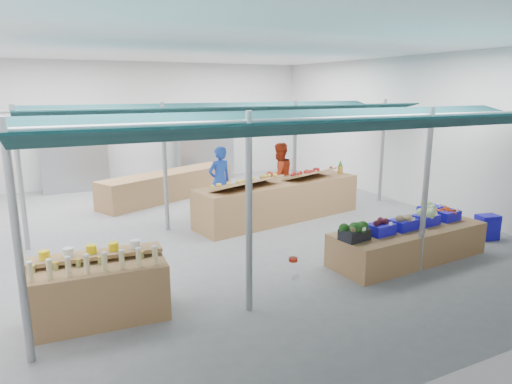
% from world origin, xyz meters
% --- Properties ---
extents(floor, '(13.00, 13.00, 0.00)m').
position_xyz_m(floor, '(0.00, 0.00, 0.00)').
color(floor, slate).
rests_on(floor, ground).
extents(hall, '(13.00, 13.00, 13.00)m').
position_xyz_m(hall, '(0.00, 1.44, 2.65)').
color(hall, silver).
rests_on(hall, ground).
extents(pole_grid, '(10.00, 4.60, 3.00)m').
position_xyz_m(pole_grid, '(0.75, -1.75, 1.81)').
color(pole_grid, gray).
rests_on(pole_grid, floor).
extents(awnings, '(9.50, 7.08, 0.30)m').
position_xyz_m(awnings, '(0.75, -1.75, 2.78)').
color(awnings, '#0B272E').
rests_on(awnings, pole_grid).
extents(back_shelving_left, '(2.00, 0.50, 2.00)m').
position_xyz_m(back_shelving_left, '(-2.50, 6.00, 1.00)').
color(back_shelving_left, '#B23F33').
rests_on(back_shelving_left, floor).
extents(back_shelving_right, '(2.00, 0.50, 2.00)m').
position_xyz_m(back_shelving_right, '(2.00, 6.00, 1.00)').
color(back_shelving_right, '#B23F33').
rests_on(back_shelving_right, floor).
extents(bottle_shelf, '(1.94, 1.26, 1.12)m').
position_xyz_m(bottle_shelf, '(-3.05, -3.26, 0.45)').
color(bottle_shelf, olive).
rests_on(bottle_shelf, floor).
extents(veg_counter, '(3.37, 1.32, 0.64)m').
position_xyz_m(veg_counter, '(2.72, -3.48, 0.32)').
color(veg_counter, olive).
rests_on(veg_counter, floor).
extents(fruit_counter, '(4.70, 1.86, 0.98)m').
position_xyz_m(fruit_counter, '(1.84, 0.11, 0.49)').
color(fruit_counter, olive).
rests_on(fruit_counter, floor).
extents(far_counter, '(4.55, 2.73, 0.82)m').
position_xyz_m(far_counter, '(-0.07, 3.59, 0.41)').
color(far_counter, olive).
rests_on(far_counter, floor).
extents(crate_stack, '(0.52, 0.41, 0.56)m').
position_xyz_m(crate_stack, '(5.20, -3.35, 0.28)').
color(crate_stack, '#1711BD').
rests_on(crate_stack, floor).
extents(vendor_left, '(0.73, 0.55, 1.83)m').
position_xyz_m(vendor_left, '(0.64, 1.21, 0.92)').
color(vendor_left, '#1B42B4').
rests_on(vendor_left, floor).
extents(vendor_right, '(1.00, 0.84, 1.83)m').
position_xyz_m(vendor_right, '(2.44, 1.21, 0.92)').
color(vendor_right, '#B43316').
rests_on(vendor_right, floor).
extents(crate_broccoli, '(0.54, 0.43, 0.35)m').
position_xyz_m(crate_broccoli, '(1.30, -3.57, 0.80)').
color(crate_broccoli, black).
rests_on(crate_broccoli, veg_counter).
extents(crate_beets, '(0.54, 0.43, 0.29)m').
position_xyz_m(crate_beets, '(1.94, -3.53, 0.78)').
color(crate_beets, '#1711BD').
rests_on(crate_beets, veg_counter).
extents(crate_celeriac, '(0.54, 0.43, 0.31)m').
position_xyz_m(crate_celeriac, '(2.54, -3.49, 0.79)').
color(crate_celeriac, '#1711BD').
rests_on(crate_celeriac, veg_counter).
extents(crate_cabbage, '(0.54, 0.43, 0.35)m').
position_xyz_m(crate_cabbage, '(3.18, -3.45, 0.80)').
color(crate_cabbage, '#1711BD').
rests_on(crate_cabbage, veg_counter).
extents(crate_carrots, '(0.54, 0.43, 0.29)m').
position_xyz_m(crate_carrots, '(3.82, -3.41, 0.75)').
color(crate_carrots, '#1711BD').
rests_on(crate_carrots, veg_counter).
extents(sparrow, '(0.12, 0.09, 0.11)m').
position_xyz_m(sparrow, '(1.16, -3.69, 0.89)').
color(sparrow, brown).
rests_on(sparrow, crate_broccoli).
extents(pole_ribbon, '(0.12, 0.12, 0.28)m').
position_xyz_m(pole_ribbon, '(-0.80, -4.93, 1.08)').
color(pole_ribbon, '#B01E0B').
rests_on(pole_ribbon, pole_grid).
extents(apple_heap_yellow, '(2.02, 1.30, 0.27)m').
position_xyz_m(apple_heap_yellow, '(0.78, -0.19, 1.15)').
color(apple_heap_yellow, '#997247').
rests_on(apple_heap_yellow, fruit_counter).
extents(apple_heap_red, '(1.65, 1.16, 0.27)m').
position_xyz_m(apple_heap_red, '(2.77, 0.16, 1.15)').
color(apple_heap_red, '#997247').
rests_on(apple_heap_red, fruit_counter).
extents(pineapple, '(0.14, 0.14, 0.39)m').
position_xyz_m(pineapple, '(3.90, 0.35, 1.16)').
color(pineapple, '#8C6019').
rests_on(pineapple, fruit_counter).
extents(crate_extra, '(0.55, 0.44, 0.32)m').
position_xyz_m(crate_extra, '(3.79, -2.99, 0.79)').
color(crate_extra, '#1711BD').
rests_on(crate_extra, veg_counter).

